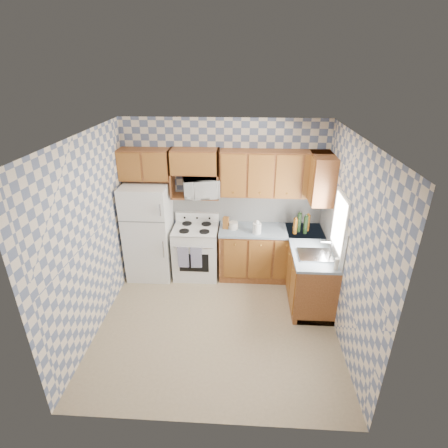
{
  "coord_description": "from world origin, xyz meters",
  "views": [
    {
      "loc": [
        0.34,
        -4.05,
        3.5
      ],
      "look_at": [
        0.05,
        0.75,
        1.25
      ],
      "focal_mm": 28.0,
      "sensor_mm": 36.0,
      "label": 1
    }
  ],
  "objects_px": {
    "stove_body": "(196,252)",
    "microwave": "(201,188)",
    "refrigerator": "(149,231)",
    "electric_kettle": "(257,228)"
  },
  "relations": [
    {
      "from": "stove_body",
      "to": "microwave",
      "type": "relative_size",
      "value": 1.57
    },
    {
      "from": "refrigerator",
      "to": "electric_kettle",
      "type": "bearing_deg",
      "value": -3.69
    },
    {
      "from": "electric_kettle",
      "to": "stove_body",
      "type": "bearing_deg",
      "value": 172.12
    },
    {
      "from": "microwave",
      "to": "electric_kettle",
      "type": "distance_m",
      "value": 1.14
    },
    {
      "from": "electric_kettle",
      "to": "refrigerator",
      "type": "bearing_deg",
      "value": 176.31
    },
    {
      "from": "electric_kettle",
      "to": "microwave",
      "type": "bearing_deg",
      "value": 165.43
    },
    {
      "from": "stove_body",
      "to": "electric_kettle",
      "type": "distance_m",
      "value": 1.19
    },
    {
      "from": "stove_body",
      "to": "microwave",
      "type": "bearing_deg",
      "value": 44.47
    },
    {
      "from": "refrigerator",
      "to": "microwave",
      "type": "distance_m",
      "value": 1.2
    },
    {
      "from": "refrigerator",
      "to": "stove_body",
      "type": "distance_m",
      "value": 0.89
    }
  ]
}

